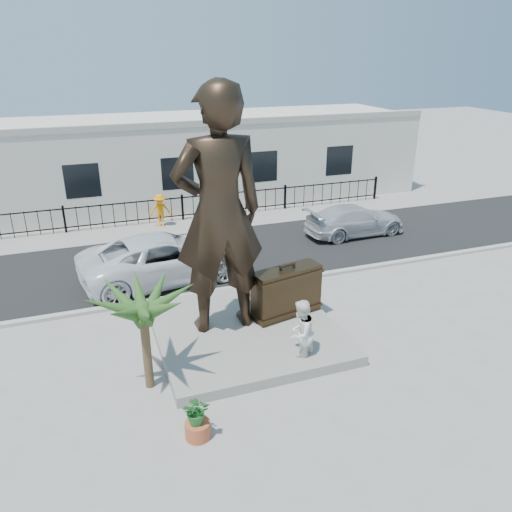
{
  "coord_description": "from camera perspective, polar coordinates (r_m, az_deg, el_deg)",
  "views": [
    {
      "loc": [
        -4.55,
        -10.69,
        7.94
      ],
      "look_at": [
        0.0,
        2.0,
        2.3
      ],
      "focal_mm": 35.0,
      "sensor_mm": 36.0,
      "label": 1
    }
  ],
  "objects": [
    {
      "name": "building",
      "position": [
        28.65,
        -10.36,
        10.78
      ],
      "size": [
        28.0,
        7.0,
        4.4
      ],
      "primitive_type": "cube",
      "color": "silver",
      "rests_on": "ground"
    },
    {
      "name": "suitcase",
      "position": [
        15.28,
        3.51,
        -4.09
      ],
      "size": [
        2.27,
        1.14,
        1.53
      ],
      "primitive_type": "cube",
      "rotation": [
        0.0,
        0.0,
        0.21
      ],
      "color": "#312314",
      "rests_on": "plinth"
    },
    {
      "name": "car_silver",
      "position": [
        23.21,
        11.24,
        4.05
      ],
      "size": [
        4.73,
        2.05,
        1.36
      ],
      "primitive_type": "imported",
      "rotation": [
        0.0,
        0.0,
        1.6
      ],
      "color": "#BBBDC0",
      "rests_on": "street"
    },
    {
      "name": "statue",
      "position": [
        13.65,
        -4.29,
        4.94
      ],
      "size": [
        2.55,
        1.67,
        6.98
      ],
      "primitive_type": "imported",
      "rotation": [
        0.0,
        0.0,
        3.14
      ],
      "color": "black",
      "rests_on": "plinth"
    },
    {
      "name": "curb",
      "position": [
        17.71,
        -2.73,
        -3.75
      ],
      "size": [
        40.0,
        0.25,
        0.12
      ],
      "primitive_type": "cube",
      "color": "#A5A399",
      "rests_on": "ground"
    },
    {
      "name": "palm_tree",
      "position": [
        13.38,
        -11.99,
        -14.3
      ],
      "size": [
        1.8,
        1.8,
        3.2
      ],
      "primitive_type": null,
      "color": "#294C1B",
      "rests_on": "ground"
    },
    {
      "name": "tourist",
      "position": [
        13.42,
        5.11,
        -8.8
      ],
      "size": [
        1.17,
        1.13,
        1.9
      ],
      "primitive_type": "imported",
      "rotation": [
        0.0,
        0.0,
        3.8
      ],
      "color": "white",
      "rests_on": "ground"
    },
    {
      "name": "planter",
      "position": [
        11.65,
        -6.68,
        -19.11
      ],
      "size": [
        0.56,
        0.56,
        0.4
      ],
      "primitive_type": "cylinder",
      "color": "#AE4F2E",
      "rests_on": "ground"
    },
    {
      "name": "car_white",
      "position": [
        18.5,
        -10.32,
        -0.17
      ],
      "size": [
        6.52,
        3.71,
        1.71
      ],
      "primitive_type": "imported",
      "rotation": [
        0.0,
        0.0,
        1.72
      ],
      "color": "white",
      "rests_on": "street"
    },
    {
      "name": "far_sidewalk",
      "position": [
        24.47,
        -7.94,
        3.57
      ],
      "size": [
        40.0,
        2.5,
        0.02
      ],
      "primitive_type": "cube",
      "color": "#9E9991",
      "rests_on": "ground"
    },
    {
      "name": "worker",
      "position": [
        24.15,
        -10.89,
        5.12
      ],
      "size": [
        1.1,
        0.74,
        1.58
      ],
      "primitive_type": "imported",
      "rotation": [
        0.0,
        0.0,
        -0.16
      ],
      "color": "orange",
      "rests_on": "far_sidewalk"
    },
    {
      "name": "fence",
      "position": [
        25.03,
        -8.4,
        5.4
      ],
      "size": [
        22.0,
        0.1,
        1.2
      ],
      "primitive_type": "cube",
      "color": "black",
      "rests_on": "ground"
    },
    {
      "name": "plinth",
      "position": [
        15.03,
        -1.16,
        -8.54
      ],
      "size": [
        5.2,
        5.2,
        0.3
      ],
      "primitive_type": "cube",
      "color": "gray",
      "rests_on": "ground"
    },
    {
      "name": "street",
      "position": [
        20.81,
        -5.58,
        0.17
      ],
      "size": [
        40.0,
        7.0,
        0.01
      ],
      "primitive_type": "cube",
      "color": "black",
      "rests_on": "ground"
    },
    {
      "name": "shrub",
      "position": [
        11.31,
        -6.81,
        -17.12
      ],
      "size": [
        0.7,
        0.64,
        0.66
      ],
      "primitive_type": "imported",
      "rotation": [
        0.0,
        0.0,
        -0.25
      ],
      "color": "#216726",
      "rests_on": "planter"
    },
    {
      "name": "ground",
      "position": [
        14.08,
        2.8,
        -11.68
      ],
      "size": [
        100.0,
        100.0,
        0.0
      ],
      "primitive_type": "plane",
      "color": "#9E9991",
      "rests_on": "ground"
    }
  ]
}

